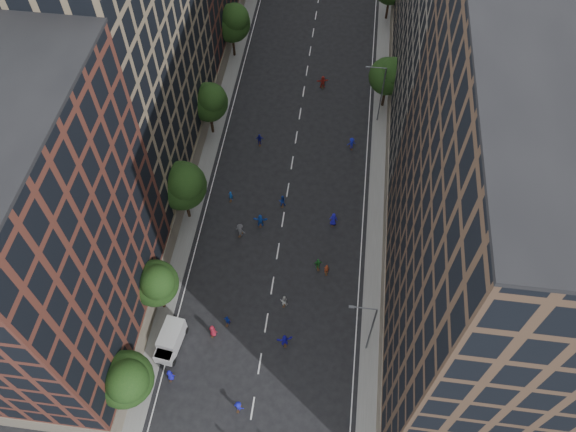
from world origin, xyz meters
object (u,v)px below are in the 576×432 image
at_px(streetlamp_near, 370,327).
at_px(streetlamp_far, 380,92).
at_px(cargo_van, 170,340).
at_px(skater_0, 170,375).

distance_m(streetlamp_near, streetlamp_far, 33.00).
distance_m(streetlamp_near, cargo_van, 20.16).
distance_m(streetlamp_far, cargo_van, 40.48).
bearing_deg(skater_0, cargo_van, -73.14).
bearing_deg(cargo_van, streetlamp_far, 68.13).
bearing_deg(skater_0, streetlamp_far, -112.13).
distance_m(cargo_van, skater_0, 3.54).
relative_size(streetlamp_far, skater_0, 5.30).
distance_m(streetlamp_far, skater_0, 43.18).
bearing_deg(streetlamp_near, cargo_van, -173.70).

